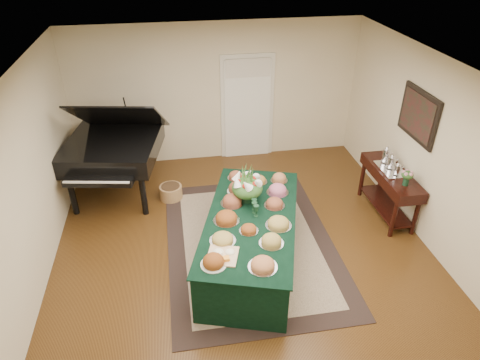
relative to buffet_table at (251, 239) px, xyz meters
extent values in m
plane|color=black|center=(-0.07, 0.23, -0.39)|extent=(6.00, 6.00, 0.00)
cube|color=black|center=(0.07, 0.36, -0.38)|extent=(2.49, 3.48, 0.01)
cube|color=tan|center=(0.07, 0.36, -0.37)|extent=(1.99, 2.98, 0.01)
cube|color=silver|center=(0.53, 3.21, 0.66)|extent=(1.05, 0.04, 2.10)
cube|color=white|center=(0.53, 3.19, 0.61)|extent=(0.90, 0.06, 2.00)
cube|color=black|center=(0.00, 0.00, -0.01)|extent=(1.82, 2.70, 0.75)
cube|color=black|center=(0.00, 0.00, 0.37)|extent=(1.89, 2.78, 0.02)
cylinder|color=silver|center=(0.32, -0.24, 0.39)|extent=(0.35, 0.35, 0.01)
ellipsoid|color=#AC9145|center=(0.32, -0.24, 0.43)|extent=(0.29, 0.29, 0.08)
cylinder|color=silver|center=(0.14, -0.58, 0.39)|extent=(0.31, 0.31, 0.01)
ellipsoid|color=#AC9145|center=(0.14, -0.58, 0.44)|extent=(0.26, 0.26, 0.09)
cylinder|color=silver|center=(0.50, 0.54, 0.39)|extent=(0.33, 0.33, 0.01)
ellipsoid|color=#C56281|center=(0.50, 0.54, 0.44)|extent=(0.27, 0.27, 0.10)
cylinder|color=silver|center=(-0.05, 1.04, 0.39)|extent=(0.26, 0.26, 0.01)
ellipsoid|color=brown|center=(-0.05, 1.04, 0.43)|extent=(0.21, 0.21, 0.08)
cylinder|color=silver|center=(-0.45, -0.42, 0.39)|extent=(0.34, 0.34, 0.01)
ellipsoid|color=#AC9145|center=(-0.45, -0.42, 0.43)|extent=(0.28, 0.28, 0.07)
cylinder|color=silver|center=(-0.11, 0.67, 0.39)|extent=(0.25, 0.25, 0.01)
ellipsoid|color=brown|center=(-0.11, 0.67, 0.45)|extent=(0.21, 0.21, 0.11)
cylinder|color=silver|center=(0.60, 0.86, 0.39)|extent=(0.26, 0.26, 0.01)
ellipsoid|color=#BD7343|center=(0.60, 0.86, 0.44)|extent=(0.22, 0.22, 0.09)
cylinder|color=silver|center=(-0.09, -0.29, 0.39)|extent=(0.25, 0.25, 0.01)
ellipsoid|color=brown|center=(-0.09, -0.29, 0.42)|extent=(0.21, 0.21, 0.06)
cylinder|color=silver|center=(-0.21, 0.37, 0.39)|extent=(0.33, 0.33, 0.01)
ellipsoid|color=brown|center=(-0.21, 0.37, 0.44)|extent=(0.27, 0.27, 0.10)
cylinder|color=silver|center=(-0.05, -0.97, 0.39)|extent=(0.35, 0.35, 0.01)
ellipsoid|color=#BD7343|center=(-0.05, -0.97, 0.43)|extent=(0.29, 0.29, 0.08)
cylinder|color=silver|center=(0.28, 0.88, 0.39)|extent=(0.28, 0.28, 0.01)
ellipsoid|color=#B57E35|center=(0.28, 0.88, 0.43)|extent=(0.23, 0.23, 0.07)
cylinder|color=silver|center=(-0.61, -0.84, 0.39)|extent=(0.31, 0.31, 0.01)
ellipsoid|color=brown|center=(-0.61, -0.84, 0.44)|extent=(0.26, 0.26, 0.10)
cylinder|color=silver|center=(0.37, 0.21, 0.39)|extent=(0.30, 0.30, 0.01)
ellipsoid|color=brown|center=(0.37, 0.21, 0.43)|extent=(0.24, 0.24, 0.08)
cylinder|color=silver|center=(-0.34, -0.01, 0.39)|extent=(0.36, 0.36, 0.01)
ellipsoid|color=brown|center=(-0.34, -0.01, 0.44)|extent=(0.29, 0.29, 0.09)
cube|color=tan|center=(-0.49, -0.71, 0.39)|extent=(0.45, 0.45, 0.02)
ellipsoid|color=#F0EBCA|center=(-0.53, -0.65, 0.44)|extent=(0.14, 0.14, 0.08)
ellipsoid|color=#F0EBCA|center=(-0.39, -0.68, 0.43)|extent=(0.12, 0.12, 0.07)
cube|color=orange|center=(-0.46, -0.80, 0.42)|extent=(0.09, 0.07, 0.05)
cylinder|color=#14331F|center=(0.02, 0.41, 0.47)|extent=(0.17, 0.17, 0.17)
ellipsoid|color=#2D5823|center=(0.02, 0.41, 0.59)|extent=(0.44, 0.44, 0.29)
cylinder|color=black|center=(-2.67, 1.62, -0.01)|extent=(0.10, 0.10, 0.74)
cylinder|color=black|center=(-1.52, 1.42, -0.01)|extent=(0.10, 0.10, 0.74)
cylinder|color=black|center=(-1.86, 2.83, -0.01)|extent=(0.10, 0.10, 0.74)
cube|color=black|center=(-1.98, 2.15, 0.52)|extent=(1.75, 1.83, 0.32)
cube|color=black|center=(-2.14, 1.26, 0.41)|extent=(1.08, 0.41, 0.10)
cube|color=black|center=(-1.80, 2.27, 1.03)|extent=(1.61, 1.39, 0.82)
cylinder|color=olive|center=(-1.08, 1.81, -0.26)|extent=(0.39, 0.39, 0.25)
cylinder|color=black|center=(2.25, 0.17, -0.07)|extent=(0.07, 0.07, 0.63)
cylinder|color=black|center=(2.61, 0.17, -0.07)|extent=(0.07, 0.07, 0.63)
cylinder|color=black|center=(2.25, 1.35, -0.07)|extent=(0.07, 0.07, 0.63)
cylinder|color=black|center=(2.61, 1.35, -0.07)|extent=(0.07, 0.07, 0.63)
cube|color=black|center=(2.43, 0.76, 0.33)|extent=(0.45, 1.40, 0.18)
cube|color=black|center=(2.43, 0.76, -0.24)|extent=(0.38, 1.23, 0.03)
cube|color=silver|center=(2.43, 0.83, 0.43)|extent=(0.34, 0.58, 0.02)
cylinder|color=#14331F|center=(2.43, 0.36, 0.49)|extent=(0.09, 0.09, 0.13)
ellipsoid|color=pink|center=(2.43, 0.36, 0.61)|extent=(0.20, 0.20, 0.13)
cube|color=black|center=(2.65, 0.76, 1.36)|extent=(0.04, 0.95, 0.75)
cube|color=#4B141A|center=(2.63, 0.76, 1.36)|extent=(0.01, 0.82, 0.62)
camera|label=1|loc=(-0.93, -4.58, 3.86)|focal=32.00mm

